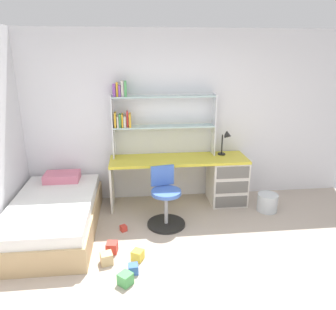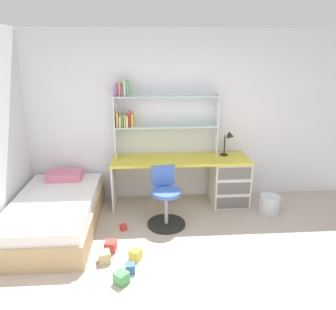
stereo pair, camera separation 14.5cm
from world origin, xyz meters
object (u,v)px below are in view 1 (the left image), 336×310
toy_block_blue_0 (133,269)px  toy_block_red_2 (112,247)px  toy_block_yellow_4 (138,255)px  swivel_chair (166,203)px  toy_block_red_5 (123,228)px  bookshelf_hutch (151,114)px  desk (214,177)px  bed_platform (54,215)px  desk_lamp (227,139)px  waste_bin (267,202)px  toy_block_green_1 (125,279)px  toy_block_natural_3 (107,258)px

toy_block_blue_0 → toy_block_red_2: toy_block_red_2 is taller
toy_block_yellow_4 → swivel_chair: bearing=62.7°
toy_block_red_5 → bookshelf_hutch: bearing=64.4°
bookshelf_hutch → toy_block_red_5: 1.68m
desk → swivel_chair: (-0.82, -0.61, -0.10)m
bookshelf_hutch → bed_platform: bookshelf_hutch is taller
desk_lamp → bed_platform: desk_lamp is taller
toy_block_red_2 → waste_bin: bearing=20.0°
toy_block_green_1 → toy_block_yellow_4: toy_block_green_1 is taller
desk → bed_platform: desk is taller
desk_lamp → waste_bin: bearing=-41.3°
desk → desk_lamp: (0.19, 0.08, 0.58)m
toy_block_yellow_4 → toy_block_red_5: size_ratio=1.54×
bed_platform → toy_block_yellow_4: 1.33m
swivel_chair → waste_bin: bearing=8.3°
toy_block_blue_0 → toy_block_red_2: bearing=121.3°
swivel_chair → toy_block_yellow_4: bearing=-117.3°
desk_lamp → toy_block_yellow_4: 2.24m
desk_lamp → toy_block_blue_0: 2.43m
toy_block_green_1 → waste_bin: bearing=33.8°
desk → toy_block_blue_0: desk is taller
toy_block_yellow_4 → toy_block_blue_0: bearing=-102.6°
bed_platform → toy_block_yellow_4: bed_platform is taller
desk → bookshelf_hutch: size_ratio=1.33×
swivel_chair → toy_block_red_5: bearing=-167.6°
waste_bin → toy_block_red_5: bearing=-170.6°
swivel_chair → toy_block_red_2: bearing=-139.7°
toy_block_blue_0 → desk_lamp: bearing=49.2°
toy_block_red_2 → toy_block_green_1: bearing=-73.6°
bookshelf_hutch → toy_block_red_5: bookshelf_hutch is taller
waste_bin → toy_block_red_5: 2.15m
desk_lamp → bed_platform: bearing=-164.1°
toy_block_red_2 → toy_block_natural_3: bearing=-102.7°
toy_block_blue_0 → toy_block_red_2: (-0.25, 0.41, 0.01)m
toy_block_blue_0 → toy_block_green_1: 0.18m
swivel_chair → toy_block_green_1: size_ratio=6.34×
bed_platform → toy_block_red_5: bearing=-6.9°
toy_block_blue_0 → toy_block_natural_3: toy_block_natural_3 is taller
toy_block_blue_0 → bed_platform: bearing=136.3°
bed_platform → toy_block_natural_3: (0.73, -0.78, -0.16)m
bookshelf_hutch → desk_lamp: bearing=-4.3°
swivel_chair → toy_block_blue_0: 1.13m
toy_block_green_1 → bookshelf_hutch: bearing=78.7°
desk_lamp → bookshelf_hutch: bearing=175.7°
waste_bin → toy_block_green_1: waste_bin is taller
desk → swivel_chair: bearing=-143.4°
bed_platform → toy_block_natural_3: 1.08m
bed_platform → toy_block_red_5: (0.90, -0.11, -0.18)m
bed_platform → toy_block_blue_0: (1.03, -0.98, -0.17)m
waste_bin → toy_block_natural_3: bearing=-155.9°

